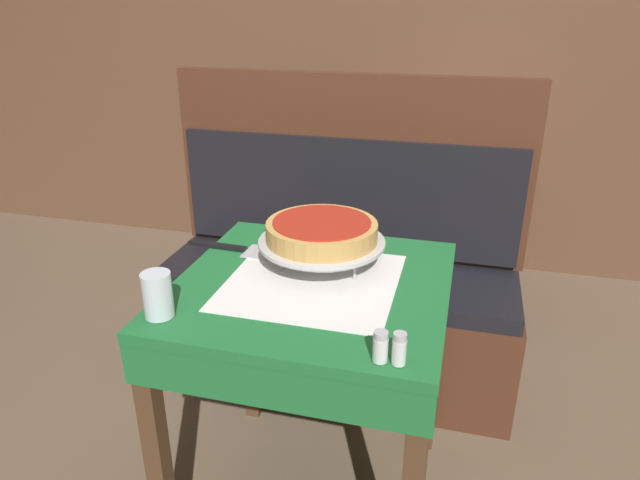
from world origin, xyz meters
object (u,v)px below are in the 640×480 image
at_px(water_glass_near, 158,295).
at_px(condiment_caddy, 448,139).
at_px(salt_shaker, 380,347).
at_px(dining_table_front, 313,314).
at_px(pizza_server, 239,249).
at_px(booth_bench, 338,295).
at_px(dining_table_rear, 440,174).
at_px(pizza_pan_stand, 323,243).
at_px(deep_dish_pizza, 323,231).
at_px(pepper_shaker, 399,349).

distance_m(water_glass_near, condiment_caddy, 1.90).
bearing_deg(salt_shaker, dining_table_front, 126.86).
height_order(pizza_server, water_glass_near, water_glass_near).
bearing_deg(water_glass_near, booth_bench, 76.96).
height_order(dining_table_rear, condiment_caddy, condiment_caddy).
height_order(pizza_pan_stand, deep_dish_pizza, deep_dish_pizza).
xyz_separation_m(dining_table_rear, deep_dish_pizza, (-0.24, -1.36, 0.21)).
bearing_deg(deep_dish_pizza, salt_shaker, -60.66).
bearing_deg(dining_table_rear, dining_table_front, -99.57).
relative_size(pizza_server, condiment_caddy, 1.64).
relative_size(pizza_pan_stand, pizza_server, 1.17).
height_order(dining_table_front, condiment_caddy, condiment_caddy).
bearing_deg(dining_table_front, pizza_pan_stand, 88.28).
bearing_deg(condiment_caddy, booth_bench, -111.82).
xyz_separation_m(water_glass_near, condiment_caddy, (0.57, 1.82, -0.00)).
bearing_deg(pizza_pan_stand, pizza_server, 172.02).
relative_size(dining_table_rear, pizza_server, 2.59).
bearing_deg(pizza_pan_stand, booth_bench, 98.42).
bearing_deg(booth_bench, pizza_server, -108.59).
bearing_deg(pepper_shaker, water_glass_near, 175.45).
distance_m(booth_bench, pizza_pan_stand, 0.76).
distance_m(dining_table_front, pizza_pan_stand, 0.20).
bearing_deg(water_glass_near, pizza_pan_stand, 50.04).
distance_m(deep_dish_pizza, pizza_server, 0.29).
xyz_separation_m(deep_dish_pizza, salt_shaker, (0.23, -0.41, -0.07)).
distance_m(dining_table_front, water_glass_near, 0.43).
bearing_deg(pepper_shaker, dining_table_front, 131.17).
relative_size(pepper_shaker, condiment_caddy, 0.39).
relative_size(water_glass_near, salt_shaker, 1.60).
height_order(pizza_pan_stand, water_glass_near, water_glass_near).
height_order(pizza_server, condiment_caddy, condiment_caddy).
bearing_deg(pizza_pan_stand, dining_table_rear, 79.87).
distance_m(pizza_pan_stand, salt_shaker, 0.47).
distance_m(salt_shaker, pepper_shaker, 0.04).
bearing_deg(dining_table_rear, water_glass_near, -107.65).
relative_size(water_glass_near, pepper_shaker, 1.54).
relative_size(booth_bench, water_glass_near, 12.56).
distance_m(deep_dish_pizza, pepper_shaker, 0.50).
bearing_deg(pepper_shaker, condiment_caddy, 90.28).
bearing_deg(deep_dish_pizza, pepper_shaker, -56.69).
height_order(booth_bench, pizza_server, booth_bench).
bearing_deg(dining_table_front, pizza_server, 152.88).
distance_m(pizza_pan_stand, water_glass_near, 0.48).
height_order(booth_bench, water_glass_near, booth_bench).
relative_size(booth_bench, condiment_caddy, 7.61).
xyz_separation_m(pizza_server, condiment_caddy, (0.53, 1.41, 0.05)).
bearing_deg(pizza_server, pepper_shaker, -39.74).
bearing_deg(condiment_caddy, deep_dish_pizza, -100.20).
relative_size(pizza_server, pepper_shaker, 4.16).
bearing_deg(dining_table_rear, deep_dish_pizza, -100.13).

